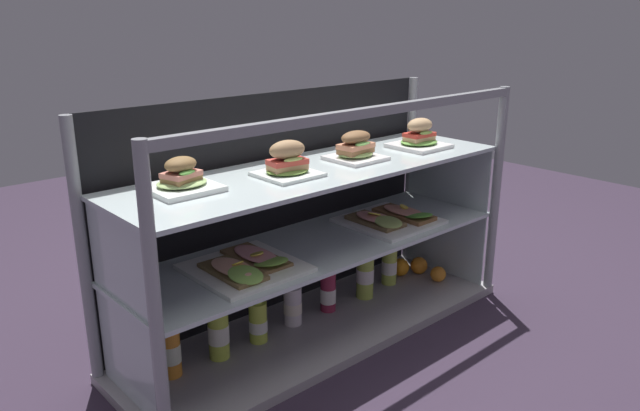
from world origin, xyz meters
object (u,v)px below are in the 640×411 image
Objects in this scene: orange_fruit_rolled_forward at (400,267)px; orange_fruit_beside_bottles at (438,274)px; plated_roll_sandwich_center at (287,163)px; juice_bottle_back_left at (218,332)px; plated_roll_sandwich_mid_right at (182,180)px; plated_roll_sandwich_far_left at (356,149)px; juice_bottle_near_post at (170,351)px; juice_bottle_back_center at (328,290)px; juice_bottle_front_middle at (389,265)px; juice_bottle_front_left_end at (258,321)px; open_sandwich_tray_right_of_center at (391,218)px; orange_fruit_near_left_post at (419,265)px; open_sandwich_tray_left_of_center at (247,266)px; plated_roll_sandwich_right_of_center at (419,137)px; juice_bottle_tucked_behind at (365,275)px; juice_bottle_front_right_end at (293,304)px.

orange_fruit_beside_bottles is at bearing -63.89° from orange_fruit_rolled_forward.
juice_bottle_back_left is (-0.25, 0.07, -0.56)m from plated_roll_sandwich_center.
plated_roll_sandwich_mid_right is 1.07× the size of plated_roll_sandwich_center.
plated_roll_sandwich_far_left reaches higher than juice_bottle_near_post.
juice_bottle_back_left is at bearing -179.24° from juice_bottle_back_center.
plated_roll_sandwich_mid_right is at bearing 174.42° from plated_roll_sandwich_far_left.
juice_bottle_back_left reaches higher than juice_bottle_back_center.
juice_bottle_near_post is 1.07m from juice_bottle_front_middle.
juice_bottle_front_left_end is at bearing 171.81° from plated_roll_sandwich_far_left.
open_sandwich_tray_right_of_center is 1.54× the size of juice_bottle_back_center.
juice_bottle_back_center is 2.86× the size of orange_fruit_near_left_post.
juice_bottle_front_left_end is 0.35m from juice_bottle_back_center.
plated_roll_sandwich_mid_right is at bearing -179.78° from juice_bottle_back_center.
plated_roll_sandwich_mid_right reaches higher than open_sandwich_tray_right_of_center.
open_sandwich_tray_right_of_center is at bearing -138.52° from juice_bottle_front_middle.
plated_roll_sandwich_mid_right is at bearing 178.66° from juice_bottle_front_left_end.
orange_fruit_beside_bottles is 0.86× the size of orange_fruit_rolled_forward.
open_sandwich_tray_right_of_center is 0.44m from orange_fruit_near_left_post.
open_sandwich_tray_left_of_center and open_sandwich_tray_right_of_center have the same top height.
plated_roll_sandwich_right_of_center is (0.67, -0.01, -0.00)m from plated_roll_sandwich_center.
open_sandwich_tray_right_of_center reaches higher than orange_fruit_near_left_post.
juice_bottle_front_middle is 0.19m from orange_fruit_near_left_post.
open_sandwich_tray_left_of_center is 1.05m from orange_fruit_near_left_post.
plated_roll_sandwich_right_of_center is 0.59× the size of open_sandwich_tray_left_of_center.
juice_bottle_back_center is at bearing 175.59° from juice_bottle_tucked_behind.
plated_roll_sandwich_far_left is at bearing -17.27° from juice_bottle_front_right_end.
juice_bottle_back_left is at bearing 179.34° from juice_bottle_tucked_behind.
plated_roll_sandwich_right_of_center is 0.64m from orange_fruit_near_left_post.
open_sandwich_tray_left_of_center is (0.16, -0.09, -0.30)m from plated_roll_sandwich_mid_right.
plated_roll_sandwich_far_left is at bearing -165.40° from juice_bottle_front_middle.
plated_roll_sandwich_mid_right is 1.32m from orange_fruit_beside_bottles.
juice_bottle_back_center is (0.52, 0.01, -0.01)m from juice_bottle_back_left.
juice_bottle_front_right_end is at bearing 162.73° from plated_roll_sandwich_far_left.
plated_roll_sandwich_mid_right is 0.69m from plated_roll_sandwich_far_left.
orange_fruit_rolled_forward is (-0.08, 0.15, 0.01)m from orange_fruit_beside_bottles.
orange_fruit_beside_bottles is at bearing -15.18° from plated_roll_sandwich_right_of_center.
juice_bottle_near_post is 1.17m from orange_fruit_rolled_forward.
open_sandwich_tray_right_of_center is at bearing -7.76° from juice_bottle_front_left_end.
juice_bottle_back_left is at bearing -178.97° from juice_bottle_front_middle.
plated_roll_sandwich_center is 0.56× the size of open_sandwich_tray_left_of_center.
juice_bottle_near_post is 0.52m from juice_bottle_front_right_end.
juice_bottle_front_left_end is at bearing 179.75° from orange_fruit_near_left_post.
plated_roll_sandwich_right_of_center is at bearing -5.98° from juice_bottle_front_left_end.
open_sandwich_tray_left_of_center is 0.40m from juice_bottle_front_right_end.
juice_bottle_front_middle is at bearing 0.66° from plated_roll_sandwich_mid_right.
plated_roll_sandwich_center reaches higher than open_sandwich_tray_left_of_center.
juice_bottle_tucked_behind is 2.99× the size of orange_fruit_near_left_post.
orange_fruit_near_left_post is at bearing -0.80° from juice_bottle_near_post.
juice_bottle_tucked_behind is (-0.06, 0.08, -0.25)m from open_sandwich_tray_right_of_center.
juice_bottle_front_right_end is at bearing 167.13° from open_sandwich_tray_right_of_center.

